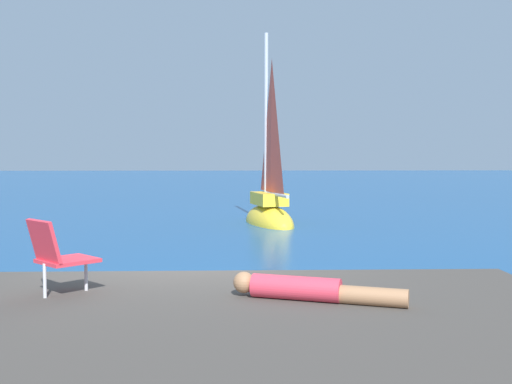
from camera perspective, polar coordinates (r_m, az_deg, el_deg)
name	(u,v)px	position (r m, az deg, el deg)	size (l,w,h in m)	color
ground_plane	(187,318)	(8.72, -6.43, -11.56)	(160.00, 160.00, 0.00)	navy
shore_ledge	(217,354)	(5.91, -3.67, -14.81)	(7.05, 3.99, 0.81)	#423D38
boulder_seaward	(12,340)	(8.25, -21.77, -12.67)	(1.20, 0.96, 0.66)	#444231
boulder_inland	(418,320)	(8.83, 14.86, -11.46)	(1.46, 1.17, 0.80)	#43403A
sailboat_near	(269,213)	(20.05, 1.23, -1.92)	(2.05, 3.79, 6.87)	yellow
person_sunbather	(309,289)	(6.17, 4.92, -9.02)	(1.69, 0.76, 0.25)	#DB384C
beach_chair	(57,253)	(6.64, -18.01, -5.43)	(0.76, 0.76, 0.80)	#E03342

